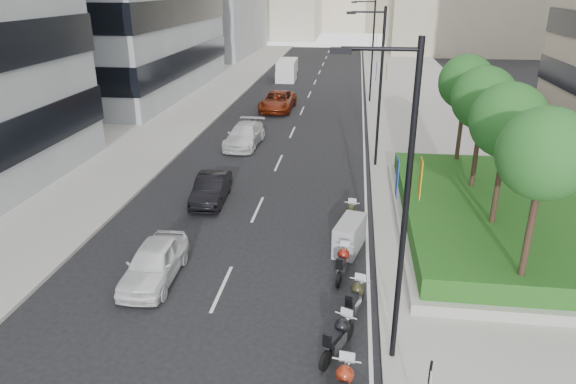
% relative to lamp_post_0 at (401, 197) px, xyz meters
% --- Properties ---
extents(ground, '(160.00, 160.00, 0.00)m').
position_rel_lamp_post_0_xyz_m(ground, '(-4.14, -1.00, -5.07)').
color(ground, black).
rests_on(ground, ground).
extents(sidewalk_right, '(10.00, 100.00, 0.15)m').
position_rel_lamp_post_0_xyz_m(sidewalk_right, '(4.86, 29.00, -4.99)').
color(sidewalk_right, '#9E9B93').
rests_on(sidewalk_right, ground).
extents(sidewalk_left, '(8.00, 100.00, 0.15)m').
position_rel_lamp_post_0_xyz_m(sidewalk_left, '(-16.14, 29.00, -4.99)').
color(sidewalk_left, '#9E9B93').
rests_on(sidewalk_left, ground).
extents(lane_edge, '(0.12, 100.00, 0.01)m').
position_rel_lamp_post_0_xyz_m(lane_edge, '(-0.44, 29.00, -5.06)').
color(lane_edge, silver).
rests_on(lane_edge, ground).
extents(lane_centre, '(0.12, 100.00, 0.01)m').
position_rel_lamp_post_0_xyz_m(lane_centre, '(-5.64, 29.00, -5.06)').
color(lane_centre, silver).
rests_on(lane_centre, ground).
extents(planter, '(10.00, 14.00, 0.40)m').
position_rel_lamp_post_0_xyz_m(planter, '(5.86, 9.00, -4.72)').
color(planter, '#A5A399').
rests_on(planter, sidewalk_right).
extents(hedge, '(9.40, 13.40, 0.80)m').
position_rel_lamp_post_0_xyz_m(hedge, '(5.86, 9.00, -4.12)').
color(hedge, '#224112').
rests_on(hedge, planter).
extents(tree_0, '(2.80, 2.80, 6.30)m').
position_rel_lamp_post_0_xyz_m(tree_0, '(4.36, 3.00, 0.36)').
color(tree_0, '#332319').
rests_on(tree_0, planter).
extents(tree_1, '(2.80, 2.80, 6.30)m').
position_rel_lamp_post_0_xyz_m(tree_1, '(4.36, 7.00, 0.36)').
color(tree_1, '#332319').
rests_on(tree_1, planter).
extents(tree_2, '(2.80, 2.80, 6.30)m').
position_rel_lamp_post_0_xyz_m(tree_2, '(4.36, 11.00, 0.36)').
color(tree_2, '#332319').
rests_on(tree_2, planter).
extents(tree_3, '(2.80, 2.80, 6.30)m').
position_rel_lamp_post_0_xyz_m(tree_3, '(4.36, 15.00, 0.36)').
color(tree_3, '#332319').
rests_on(tree_3, planter).
extents(lamp_post_0, '(2.34, 0.45, 9.00)m').
position_rel_lamp_post_0_xyz_m(lamp_post_0, '(0.00, 0.00, 0.00)').
color(lamp_post_0, black).
rests_on(lamp_post_0, ground).
extents(lamp_post_1, '(2.34, 0.45, 9.00)m').
position_rel_lamp_post_0_xyz_m(lamp_post_1, '(0.00, 17.00, 0.00)').
color(lamp_post_1, black).
rests_on(lamp_post_1, ground).
extents(lamp_post_2, '(2.34, 0.45, 9.00)m').
position_rel_lamp_post_0_xyz_m(lamp_post_2, '(0.00, 35.00, 0.00)').
color(lamp_post_2, black).
rests_on(lamp_post_2, ground).
extents(motorcycle_2, '(1.02, 1.96, 1.04)m').
position_rel_lamp_post_0_xyz_m(motorcycle_2, '(-1.41, 0.06, -4.51)').
color(motorcycle_2, black).
rests_on(motorcycle_2, ground).
extents(motorcycle_3, '(0.83, 2.02, 1.03)m').
position_rel_lamp_post_0_xyz_m(motorcycle_3, '(-0.94, 2.10, -4.51)').
color(motorcycle_3, black).
rests_on(motorcycle_3, ground).
extents(motorcycle_4, '(0.68, 2.05, 1.02)m').
position_rel_lamp_post_0_xyz_m(motorcycle_4, '(-1.42, 4.40, -4.52)').
color(motorcycle_4, black).
rests_on(motorcycle_4, ground).
extents(motorcycle_5, '(1.36, 2.28, 1.29)m').
position_rel_lamp_post_0_xyz_m(motorcycle_5, '(-1.20, 6.45, -4.42)').
color(motorcycle_5, black).
rests_on(motorcycle_5, ground).
extents(motorcycle_6, '(0.68, 2.03, 1.01)m').
position_rel_lamp_post_0_xyz_m(motorcycle_6, '(-1.21, 8.58, -4.52)').
color(motorcycle_6, black).
rests_on(motorcycle_6, ground).
extents(car_a, '(1.76, 4.17, 1.41)m').
position_rel_lamp_post_0_xyz_m(car_a, '(-8.20, 3.30, -4.36)').
color(car_a, white).
rests_on(car_a, ground).
extents(car_b, '(1.64, 4.14, 1.34)m').
position_rel_lamp_post_0_xyz_m(car_b, '(-8.10, 10.70, -4.40)').
color(car_b, black).
rests_on(car_b, ground).
extents(car_c, '(2.25, 5.11, 1.46)m').
position_rel_lamp_post_0_xyz_m(car_c, '(-8.40, 20.26, -4.34)').
color(car_c, silver).
rests_on(car_c, ground).
extents(car_d, '(2.79, 5.75, 1.58)m').
position_rel_lamp_post_0_xyz_m(car_d, '(-7.75, 30.92, -4.28)').
color(car_d, maroon).
rests_on(car_d, ground).
extents(delivery_van, '(2.15, 5.31, 2.21)m').
position_rel_lamp_post_0_xyz_m(delivery_van, '(-8.90, 45.82, -4.03)').
color(delivery_van, white).
rests_on(delivery_van, ground).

